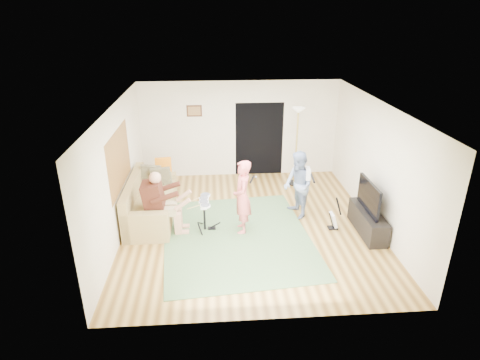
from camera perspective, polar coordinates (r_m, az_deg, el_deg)
name	(u,v)px	position (r m, az deg, el deg)	size (l,w,h in m)	color
floor	(250,224)	(9.06, 1.38, -6.32)	(6.00, 6.00, 0.00)	brown
walls	(250,168)	(8.48, 1.47, 1.65)	(5.50, 6.00, 2.70)	silver
ceiling	(251,105)	(8.08, 1.56, 10.59)	(6.00, 6.00, 0.00)	white
window_blinds	(119,160)	(8.78, -16.80, 2.79)	(2.05, 2.05, 0.00)	#97642E
doorway	(259,139)	(11.44, 2.75, 5.80)	(2.10, 2.10, 0.00)	black
picture_frame	(194,111)	(11.15, -6.53, 9.74)	(0.42, 0.03, 0.32)	#3F2314
area_rug	(237,237)	(8.59, -0.48, -8.06)	(3.03, 3.65, 0.02)	#4A6E43
sofa	(148,205)	(9.43, -13.00, -3.54)	(0.96, 2.34, 0.95)	#A68C53
drummer	(163,209)	(8.69, -10.86, -4.06)	(0.90, 0.51, 1.39)	#491F14
drum_kit	(204,216)	(8.73, -5.07, -5.18)	(0.41, 0.73, 0.75)	black
singer	(242,197)	(8.45, 0.33, -2.45)	(0.59, 0.39, 1.62)	#E26264
microphone	(252,179)	(8.30, 1.71, 0.08)	(0.06, 0.06, 0.24)	black
guitarist	(298,185)	(9.18, 8.27, -0.72)	(0.76, 0.59, 1.56)	#7385A9
guitar_held	(308,173)	(9.12, 9.60, 0.94)	(0.12, 0.60, 0.26)	silver
guitar_spare	(334,220)	(9.04, 13.19, -5.52)	(0.27, 0.24, 0.75)	black
torchiere_lamp	(297,133)	(10.72, 8.14, 6.66)	(0.38, 0.38, 2.12)	black
dining_chair	(165,184)	(10.39, -10.63, -0.50)	(0.47, 0.49, 1.00)	#DAB88E
tv_cabinet	(368,222)	(9.08, 17.70, -5.66)	(0.40, 1.40, 0.50)	black
television	(369,196)	(8.80, 17.87, -2.25)	(0.06, 1.09, 0.64)	black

